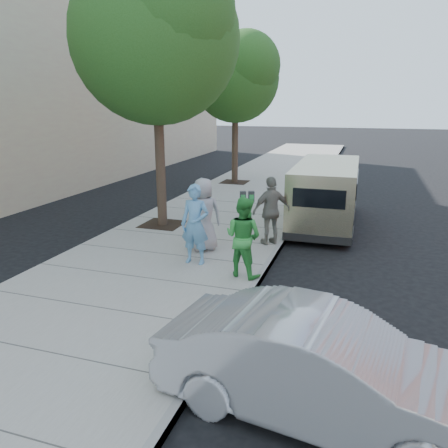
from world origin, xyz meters
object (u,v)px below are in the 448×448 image
at_px(person_green_shirt, 243,237).
at_px(parking_meter, 247,210).
at_px(tree_near, 157,32).
at_px(person_officer, 195,224).
at_px(van, 326,193).
at_px(person_gray_shirt, 204,215).
at_px(person_striped_polo, 271,211).
at_px(sedan, 323,369).
at_px(tree_far, 236,74).

bearing_deg(person_green_shirt, parking_meter, -62.72).
xyz_separation_m(tree_near, person_officer, (2.11, -2.73, -4.48)).
bearing_deg(van, tree_near, -157.48).
bearing_deg(tree_near, person_gray_shirt, -42.70).
height_order(person_gray_shirt, person_striped_polo, person_gray_shirt).
distance_m(tree_near, sedan, 10.00).
distance_m(van, person_green_shirt, 5.23).
relative_size(sedan, person_green_shirt, 2.37).
bearing_deg(person_green_shirt, person_striped_polo, -76.62).
height_order(parking_meter, person_gray_shirt, person_gray_shirt).
distance_m(tree_far, person_officer, 11.22).
height_order(tree_far, person_striped_polo, tree_far).
relative_size(person_officer, person_green_shirt, 1.07).
relative_size(parking_meter, van, 0.30).
bearing_deg(tree_near, sedan, -51.86).
xyz_separation_m(tree_far, person_green_shirt, (3.35, -10.72, -3.88)).
bearing_deg(person_gray_shirt, tree_near, -78.03).
height_order(tree_far, van, tree_far).
xyz_separation_m(person_officer, person_gray_shirt, (-0.14, 0.91, -0.00)).
xyz_separation_m(tree_near, tree_far, (-0.00, 7.60, -0.66)).
height_order(sedan, person_gray_shirt, person_gray_shirt).
height_order(parking_meter, van, van).
xyz_separation_m(van, sedan, (0.82, -8.83, -0.36)).
xyz_separation_m(van, person_striped_polo, (-1.12, -2.79, 0.01)).
xyz_separation_m(tree_near, person_green_shirt, (3.35, -3.12, -4.54)).
bearing_deg(van, tree_far, 128.29).
relative_size(tree_far, person_striped_polo, 3.67).
xyz_separation_m(tree_near, parking_meter, (3.14, -2.05, -4.23)).
xyz_separation_m(person_officer, person_striped_polo, (1.34, 1.91, -0.03)).
height_order(van, person_gray_shirt, person_gray_shirt).
relative_size(van, person_green_shirt, 3.09).
bearing_deg(tree_far, person_officer, -78.43).
bearing_deg(van, person_striped_polo, -112.61).
xyz_separation_m(person_officer, person_green_shirt, (1.23, -0.39, -0.06)).
height_order(tree_near, van, tree_near).
relative_size(van, person_gray_shirt, 2.90).
xyz_separation_m(parking_meter, person_gray_shirt, (-1.16, 0.22, -0.26)).
bearing_deg(tree_far, parking_meter, -71.99).
height_order(van, sedan, van).
relative_size(person_green_shirt, person_gray_shirt, 0.94).
bearing_deg(sedan, parking_meter, 33.05).
distance_m(person_green_shirt, person_gray_shirt, 1.89).
relative_size(person_gray_shirt, person_striped_polo, 1.03).
height_order(van, person_green_shirt, van).
bearing_deg(tree_near, person_officer, -52.25).
distance_m(tree_far, person_striped_polo, 9.88).
xyz_separation_m(person_gray_shirt, person_striped_polo, (1.48, 1.00, -0.02)).
height_order(tree_near, person_officer, tree_near).
height_order(tree_near, person_green_shirt, tree_near).
relative_size(parking_meter, sedan, 0.40).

